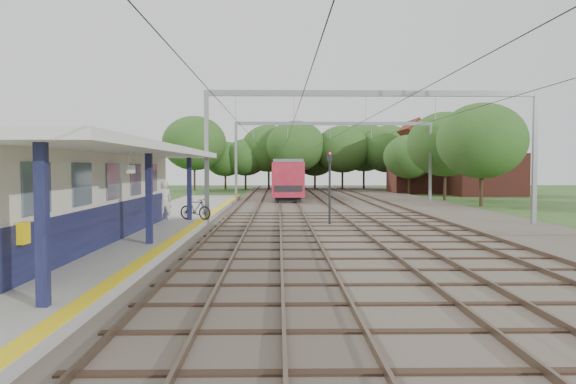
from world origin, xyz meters
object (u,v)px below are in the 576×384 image
object	(u,v)px
person	(164,200)
signal_post	(330,181)
train	(286,176)
bicycle	(195,209)

from	to	relation	value
person	signal_post	bearing A→B (deg)	159.81
train	signal_post	distance (m)	34.06
bicycle	person	bearing A→B (deg)	122.42
person	bicycle	bearing A→B (deg)	164.67
person	signal_post	xyz separation A→B (m)	(8.50, 0.26, 0.98)
bicycle	train	xyz separation A→B (m)	(5.10, 34.09, 1.12)
bicycle	train	distance (m)	34.49
train	bicycle	bearing A→B (deg)	-98.51
person	train	world-z (taller)	train
train	signal_post	size ratio (longest dim) A/B	8.88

